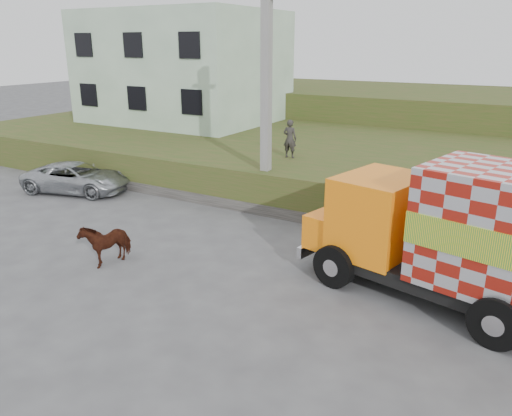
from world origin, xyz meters
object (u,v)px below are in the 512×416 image
Objects in this scene: utility_pole at (266,96)px; cow at (106,242)px; pedestrian at (290,139)px; cargo_truck at (484,241)px; suv at (77,178)px.

cow is (-1.63, -6.14, -3.48)m from utility_pole.
cow is at bearing 76.04° from pedestrian.
cargo_truck is at bearing 20.93° from cow.
pedestrian is at bearing 94.73° from utility_pole.
utility_pole is at bearing 165.72° from cargo_truck.
utility_pole is at bearing -92.42° from suv.
cargo_truck is 5.26× the size of pedestrian.
cargo_truck is at bearing -27.42° from utility_pole.
cargo_truck reaches higher than pedestrian.
suv is at bearing 152.33° from cow.
suv is (-6.16, 4.34, 0.01)m from cow.
utility_pole is 5.71× the size of cow.
utility_pole reaches higher than cargo_truck.
cargo_truck reaches higher than cow.
utility_pole is 8.88m from cargo_truck.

